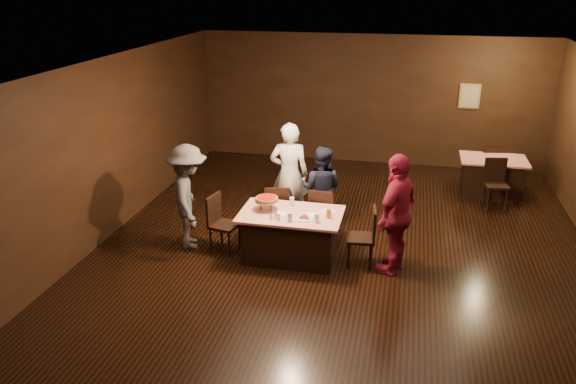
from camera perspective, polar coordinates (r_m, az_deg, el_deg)
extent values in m
plane|color=black|center=(9.17, 5.31, -6.46)|extent=(10.00, 10.00, 0.00)
cube|color=silver|center=(8.22, 6.03, 12.40)|extent=(8.00, 10.00, 0.04)
cube|color=black|center=(13.39, 8.36, 9.21)|extent=(8.00, 0.04, 3.00)
cube|color=black|center=(9.84, -18.18, 3.96)|extent=(0.04, 10.00, 3.00)
cube|color=tan|center=(13.35, 17.97, 9.25)|extent=(0.46, 0.03, 0.56)
cube|color=beige|center=(13.32, 17.98, 9.23)|extent=(0.38, 0.01, 0.48)
cube|color=#A7140B|center=(8.92, 0.30, -4.43)|extent=(1.60, 1.00, 0.77)
cube|color=#A4140A|center=(12.20, 19.97, 1.49)|extent=(1.30, 0.90, 0.77)
cube|color=black|center=(9.63, -1.09, -1.83)|extent=(0.51, 0.51, 0.95)
cube|color=black|center=(9.48, 3.62, -2.23)|extent=(0.47, 0.47, 0.95)
cube|color=black|center=(9.15, -6.46, -3.25)|extent=(0.50, 0.50, 0.95)
cube|color=black|center=(8.74, 7.39, -4.54)|extent=(0.46, 0.46, 0.95)
cube|color=black|center=(11.51, 20.40, 0.75)|extent=(0.48, 0.48, 0.95)
cube|color=black|center=(12.74, 19.73, 2.76)|extent=(0.50, 0.50, 0.95)
imported|color=silver|center=(9.94, 0.12, 1.81)|extent=(0.75, 0.55, 1.88)
imported|color=#181C31|center=(9.78, 3.40, 0.35)|extent=(0.81, 0.67, 1.53)
imported|color=#514F54|center=(9.24, -10.08, -0.50)|extent=(1.05, 1.30, 1.75)
imported|color=maroon|center=(8.46, 10.98, -2.22)|extent=(0.85, 1.19, 1.87)
cylinder|color=black|center=(8.95, -2.00, -1.12)|extent=(0.01, 0.01, 0.15)
cylinder|color=black|center=(8.83, -2.78, -1.44)|extent=(0.01, 0.01, 0.15)
cylinder|color=black|center=(8.79, -1.69, -1.53)|extent=(0.01, 0.01, 0.15)
cylinder|color=silver|center=(8.83, -2.17, -0.88)|extent=(0.38, 0.38, 0.01)
cylinder|color=#B27233|center=(8.82, -2.17, -0.70)|extent=(0.35, 0.35, 0.05)
cylinder|color=#A5140C|center=(8.80, -2.17, -0.53)|extent=(0.30, 0.30, 0.01)
cylinder|color=white|center=(8.55, 1.69, -2.73)|extent=(0.25, 0.25, 0.01)
cylinder|color=#B27233|center=(8.54, 1.69, -2.56)|extent=(0.18, 0.18, 0.04)
cylinder|color=#A5140C|center=(8.53, 1.69, -2.42)|extent=(0.14, 0.14, 0.01)
cylinder|color=white|center=(8.80, 4.01, -2.04)|extent=(0.25, 0.25, 0.01)
cylinder|color=silver|center=(8.45, 0.21, -2.54)|extent=(0.08, 0.08, 0.14)
cylinder|color=silver|center=(8.43, 2.94, -2.64)|extent=(0.08, 0.08, 0.14)
cylinder|color=#BF7F26|center=(8.59, 4.15, -2.20)|extent=(0.08, 0.08, 0.14)
cylinder|color=silver|center=(9.01, 0.40, -0.98)|extent=(0.08, 0.08, 0.14)
cylinder|color=silver|center=(8.55, -1.23, -2.46)|extent=(0.04, 0.04, 0.08)
cylinder|color=silver|center=(8.54, -1.23, -2.18)|extent=(0.05, 0.05, 0.02)
cylinder|color=silver|center=(8.50, -0.92, -2.63)|extent=(0.04, 0.04, 0.08)
cylinder|color=silver|center=(8.48, -0.92, -2.35)|extent=(0.05, 0.05, 0.02)
cylinder|color=silver|center=(8.52, -1.70, -2.56)|extent=(0.04, 0.04, 0.08)
cylinder|color=silver|center=(8.50, -1.70, -2.28)|extent=(0.05, 0.05, 0.02)
cube|color=white|center=(8.70, 2.24, -2.31)|extent=(0.19, 0.19, 0.01)
cube|color=white|center=(8.74, -0.73, -2.18)|extent=(0.21, 0.21, 0.01)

